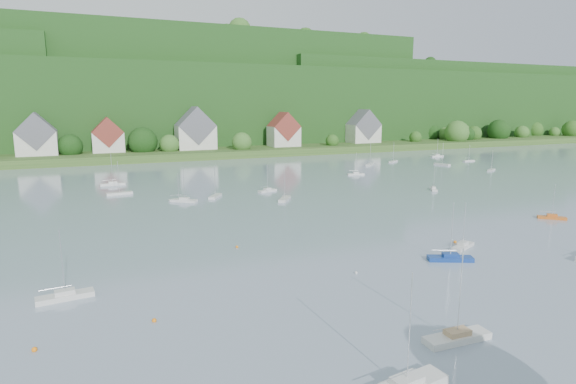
{
  "coord_description": "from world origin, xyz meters",
  "views": [
    {
      "loc": [
        -38.22,
        -11.86,
        21.64
      ],
      "look_at": [
        -0.75,
        75.0,
        4.0
      ],
      "focal_mm": 29.21,
      "sensor_mm": 36.0,
      "label": 1
    }
  ],
  "objects_px": {
    "near_sailboat_3": "(463,246)",
    "near_sailboat_5": "(552,217)",
    "near_sailboat_2": "(457,336)",
    "near_sailboat_1": "(450,258)",
    "near_sailboat_6": "(65,295)"
  },
  "relations": [
    {
      "from": "near_sailboat_2",
      "to": "near_sailboat_6",
      "type": "bearing_deg",
      "value": 145.57
    },
    {
      "from": "near_sailboat_1",
      "to": "near_sailboat_5",
      "type": "xyz_separation_m",
      "value": [
        35.43,
        11.48,
        -0.05
      ]
    },
    {
      "from": "near_sailboat_2",
      "to": "near_sailboat_5",
      "type": "bearing_deg",
      "value": 32.19
    },
    {
      "from": "near_sailboat_3",
      "to": "near_sailboat_6",
      "type": "relative_size",
      "value": 0.88
    },
    {
      "from": "near_sailboat_1",
      "to": "near_sailboat_5",
      "type": "relative_size",
      "value": 1.24
    },
    {
      "from": "near_sailboat_1",
      "to": "near_sailboat_2",
      "type": "relative_size",
      "value": 0.94
    },
    {
      "from": "near_sailboat_2",
      "to": "near_sailboat_5",
      "type": "height_order",
      "value": "near_sailboat_2"
    },
    {
      "from": "near_sailboat_5",
      "to": "near_sailboat_6",
      "type": "height_order",
      "value": "near_sailboat_6"
    },
    {
      "from": "near_sailboat_3",
      "to": "near_sailboat_5",
      "type": "relative_size",
      "value": 1.06
    },
    {
      "from": "near_sailboat_5",
      "to": "near_sailboat_1",
      "type": "bearing_deg",
      "value": -119.52
    },
    {
      "from": "near_sailboat_2",
      "to": "near_sailboat_5",
      "type": "xyz_separation_m",
      "value": [
        51.06,
        29.62,
        -0.06
      ]
    },
    {
      "from": "near_sailboat_3",
      "to": "near_sailboat_5",
      "type": "xyz_separation_m",
      "value": [
        29.5,
        7.66,
        -0.01
      ]
    },
    {
      "from": "near_sailboat_3",
      "to": "near_sailboat_1",
      "type": "bearing_deg",
      "value": -171.38
    },
    {
      "from": "near_sailboat_2",
      "to": "near_sailboat_3",
      "type": "height_order",
      "value": "near_sailboat_2"
    },
    {
      "from": "near_sailboat_3",
      "to": "near_sailboat_5",
      "type": "height_order",
      "value": "near_sailboat_3"
    }
  ]
}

